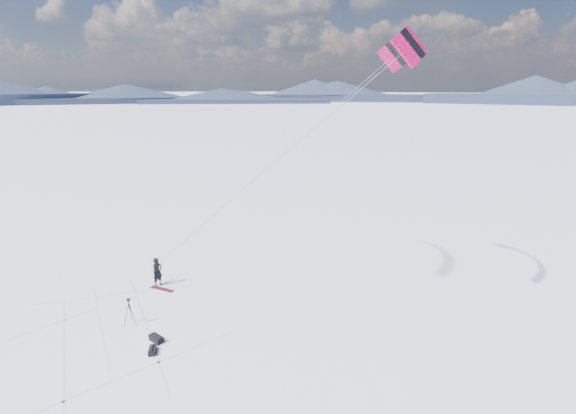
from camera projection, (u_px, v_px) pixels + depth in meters
The scene contains 9 objects.
ground at pixel (121, 329), 20.81m from camera, with size 1800.00×1800.00×0.00m, color white.
horizon_hills at pixel (114, 269), 19.90m from camera, with size 704.84×706.81×8.24m.
snow_tracks at pixel (106, 329), 20.78m from camera, with size 14.76×10.25×0.01m.
snowkiter at pixel (159, 285), 25.37m from camera, with size 0.65×0.43×1.79m, color black.
snowboard at pixel (162, 289), 24.86m from camera, with size 1.59×0.30×0.04m, color maroon.
tripod at pixel (129, 308), 20.91m from camera, with size 0.61×0.66×1.47m.
gear_bag_a at pixel (156, 339), 19.75m from camera, with size 0.82×0.51×0.34m.
gear_bag_b at pixel (152, 350), 18.91m from camera, with size 0.61×0.69×0.29m.
power_kite at pixel (405, 48), 20.12m from camera, with size 14.33×7.74×13.06m.
Camera 1 is at (15.68, -12.58, 11.64)m, focal length 26.00 mm.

